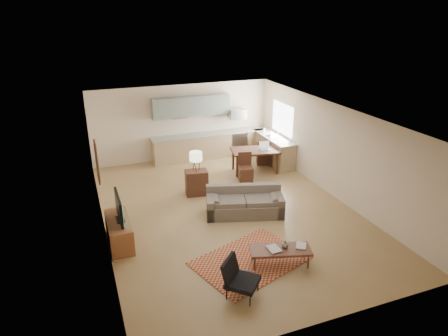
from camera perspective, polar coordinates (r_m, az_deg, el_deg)
name	(u,v)px	position (r m, az deg, el deg)	size (l,w,h in m)	color
room	(228,165)	(10.45, 0.59, 0.44)	(9.00, 9.00, 9.00)	olive
kitchen_counter_back	(209,145)	(14.73, -2.10, 3.25)	(4.26, 0.64, 0.92)	tan
kitchen_counter_right	(273,149)	(14.47, 7.06, 2.74)	(0.64, 2.26, 0.92)	tan
kitchen_range	(237,142)	(15.10, 1.85, 3.69)	(0.62, 0.62, 0.90)	#A5A8AD
kitchen_microwave	(237,114)	(14.81, 1.88, 7.75)	(0.62, 0.40, 0.35)	#A5A8AD
upper_cabinets	(191,106)	(14.29, -4.69, 8.81)	(2.80, 0.34, 0.70)	gray
window_right	(282,119)	(14.29, 8.34, 7.00)	(0.02, 1.40, 1.05)	white
wall_art_left	(97,162)	(10.59, -17.66, 0.83)	(0.06, 0.42, 1.10)	olive
triptych	(180,112)	(14.37, -6.37, 8.00)	(1.70, 0.04, 0.50)	#F3E3C1
rug	(250,260)	(9.03, 3.77, -13.02)	(2.34, 1.62, 0.02)	maroon
sofa	(245,202)	(10.68, 2.98, -4.86)	(2.12, 0.92, 0.74)	#61564A
coffee_table	(280,256)	(8.88, 8.00, -12.40)	(1.32, 0.52, 0.40)	#512C1F
book_a	(269,250)	(8.68, 6.42, -11.57)	(0.24, 0.32, 0.03)	maroon
book_b	(296,245)	(8.93, 10.27, -10.77)	(0.34, 0.36, 0.02)	navy
vase	(285,244)	(8.80, 8.70, -10.67)	(0.18, 0.18, 0.17)	black
armchair	(243,279)	(7.89, 2.69, -15.53)	(0.66, 0.66, 0.76)	black
tv_credenza	(119,232)	(9.76, -14.75, -8.78)	(0.51, 1.34, 0.62)	brown
tv	(119,208)	(9.47, -14.79, -5.52)	(0.10, 1.03, 0.62)	black
console_table	(197,183)	(11.82, -3.94, -2.09)	(0.64, 0.43, 0.75)	#391E14
table_lamp	(196,161)	(11.56, -4.03, 0.97)	(0.37, 0.37, 0.60)	beige
dining_table	(255,161)	(13.45, 4.42, 1.04)	(1.56, 0.89, 0.79)	#391E14
dining_chair_near	(246,167)	(12.71, 3.13, 0.11)	(0.44, 0.46, 0.92)	#391E14
dining_chair_far	(263,152)	(14.16, 5.60, 2.33)	(0.43, 0.45, 0.91)	#391E14
laptop	(265,146)	(13.32, 5.89, 3.15)	(0.33, 0.25, 0.25)	#A5A8AD
soap_bottle	(264,130)	(14.75, 5.77, 5.44)	(0.10, 0.10, 0.19)	#F3E3C1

